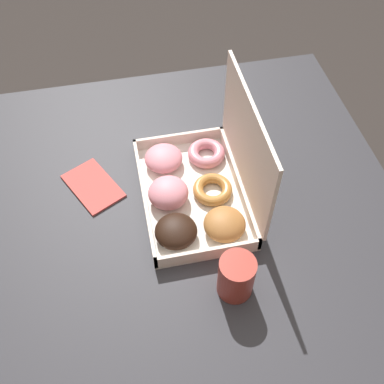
{
  "coord_description": "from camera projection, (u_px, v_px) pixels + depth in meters",
  "views": [
    {
      "loc": [
        0.64,
        -0.14,
        1.63
      ],
      "look_at": [
        -0.01,
        -0.01,
        0.75
      ],
      "focal_mm": 42.0,
      "sensor_mm": 36.0,
      "label": 1
    }
  ],
  "objects": [
    {
      "name": "paper_napkin",
      "position": [
        93.0,
        186.0,
        1.13
      ],
      "size": [
        0.19,
        0.16,
        0.01
      ],
      "color": "#CC4C47",
      "rests_on": "dining_table"
    },
    {
      "name": "donut_box",
      "position": [
        199.0,
        186.0,
        1.08
      ],
      "size": [
        0.37,
        0.25,
        0.28
      ],
      "color": "silver",
      "rests_on": "dining_table"
    },
    {
      "name": "coffee_mug",
      "position": [
        236.0,
        276.0,
        0.92
      ],
      "size": [
        0.08,
        0.08,
        0.11
      ],
      "color": "#A3382D",
      "rests_on": "dining_table"
    },
    {
      "name": "dining_table",
      "position": [
        196.0,
        221.0,
        1.19
      ],
      "size": [
        1.01,
        1.0,
        0.74
      ],
      "color": "#2D2D33",
      "rests_on": "ground_plane"
    },
    {
      "name": "ground_plane",
      "position": [
        195.0,
        315.0,
        1.7
      ],
      "size": [
        8.0,
        8.0,
        0.0
      ],
      "primitive_type": "plane",
      "color": "#2D2826"
    }
  ]
}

